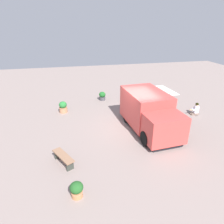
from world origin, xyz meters
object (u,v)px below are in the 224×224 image
Objects in this scene: planter_flowering_far at (77,189)px; planter_flowering_near at (63,107)px; person_customer at (196,110)px; planter_flowering_side at (102,96)px; plaza_bench at (63,157)px; food_truck at (149,113)px.

planter_flowering_near is at bearing -86.45° from planter_flowering_far.
planter_flowering_near reaches higher than planter_flowering_far.
person_customer reaches higher than planter_flowering_side.
planter_flowering_far is 2.15m from plaza_bench.
food_truck reaches higher than planter_flowering_far.
plaza_bench is at bearing 67.89° from planter_flowering_side.
person_customer reaches higher than planter_flowering_near.
planter_flowering_near is (5.15, -3.69, -0.66)m from food_truck.
food_truck reaches higher than planter_flowering_near.
food_truck is 6.47m from planter_flowering_far.
planter_flowering_near is 8.16m from planter_flowering_far.
planter_flowering_side is at bearing -105.27° from planter_flowering_far.
planter_flowering_side is 0.50× the size of plaza_bench.
planter_flowering_far is (4.64, 4.46, -0.72)m from food_truck.
food_truck is 5.89× the size of planter_flowering_near.
person_customer is 9.92m from plaza_bench.
food_truck is at bearing 144.35° from planter_flowering_near.
plaza_bench is at bearing 24.73° from food_truck.
planter_flowering_near reaches higher than planter_flowering_side.
planter_flowering_near is at bearing -89.81° from plaza_bench.
food_truck reaches higher than plaza_bench.
planter_flowering_near is 1.26× the size of planter_flowering_far.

